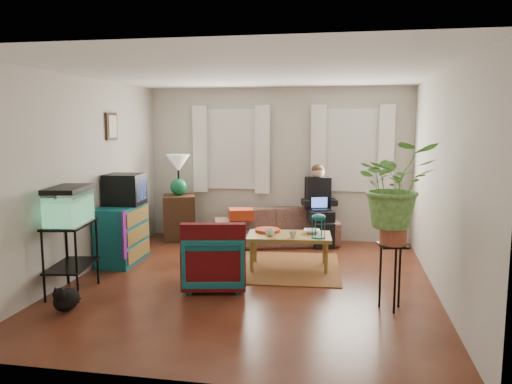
% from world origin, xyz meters
% --- Properties ---
extents(floor, '(4.50, 5.00, 0.01)m').
position_xyz_m(floor, '(0.00, 0.00, 0.00)').
color(floor, '#4F2B14').
rests_on(floor, ground).
extents(ceiling, '(4.50, 5.00, 0.01)m').
position_xyz_m(ceiling, '(0.00, 0.00, 2.60)').
color(ceiling, white).
rests_on(ceiling, wall_back).
extents(wall_back, '(4.50, 0.01, 2.60)m').
position_xyz_m(wall_back, '(0.00, 2.50, 1.30)').
color(wall_back, silver).
rests_on(wall_back, floor).
extents(wall_front, '(4.50, 0.01, 2.60)m').
position_xyz_m(wall_front, '(0.00, -2.50, 1.30)').
color(wall_front, silver).
rests_on(wall_front, floor).
extents(wall_left, '(0.01, 5.00, 2.60)m').
position_xyz_m(wall_left, '(-2.25, 0.00, 1.30)').
color(wall_left, silver).
rests_on(wall_left, floor).
extents(wall_right, '(0.01, 5.00, 2.60)m').
position_xyz_m(wall_right, '(2.25, 0.00, 1.30)').
color(wall_right, silver).
rests_on(wall_right, floor).
extents(window_left, '(1.08, 0.04, 1.38)m').
position_xyz_m(window_left, '(-0.80, 2.48, 1.55)').
color(window_left, white).
rests_on(window_left, wall_back).
extents(window_right, '(1.08, 0.04, 1.38)m').
position_xyz_m(window_right, '(1.25, 2.48, 1.55)').
color(window_right, white).
rests_on(window_right, wall_back).
extents(curtains_left, '(1.36, 0.06, 1.50)m').
position_xyz_m(curtains_left, '(-0.80, 2.40, 1.55)').
color(curtains_left, white).
rests_on(curtains_left, wall_back).
extents(curtains_right, '(1.36, 0.06, 1.50)m').
position_xyz_m(curtains_right, '(1.25, 2.40, 1.55)').
color(curtains_right, white).
rests_on(curtains_right, wall_back).
extents(picture_frame, '(0.04, 0.32, 0.40)m').
position_xyz_m(picture_frame, '(-2.21, 0.85, 1.95)').
color(picture_frame, '#3D2616').
rests_on(picture_frame, wall_left).
extents(area_rug, '(2.09, 1.72, 0.01)m').
position_xyz_m(area_rug, '(0.11, 0.68, 0.01)').
color(area_rug, brown).
rests_on(area_rug, floor).
extents(sofa, '(2.15, 1.34, 0.79)m').
position_xyz_m(sofa, '(0.04, 2.05, 0.39)').
color(sofa, brown).
rests_on(sofa, floor).
extents(seated_person, '(0.66, 0.74, 1.20)m').
position_xyz_m(seated_person, '(0.73, 2.26, 0.60)').
color(seated_person, black).
rests_on(seated_person, sofa).
extents(side_table, '(0.67, 0.67, 0.77)m').
position_xyz_m(side_table, '(-1.65, 2.10, 0.39)').
color(side_table, '#3E2917').
rests_on(side_table, floor).
extents(table_lamp, '(0.50, 0.50, 0.71)m').
position_xyz_m(table_lamp, '(-1.65, 2.10, 1.11)').
color(table_lamp, white).
rests_on(table_lamp, side_table).
extents(dresser, '(0.50, 0.94, 0.83)m').
position_xyz_m(dresser, '(-1.99, 0.58, 0.42)').
color(dresser, navy).
rests_on(dresser, floor).
extents(crt_tv, '(0.53, 0.48, 0.44)m').
position_xyz_m(crt_tv, '(-1.98, 0.68, 1.05)').
color(crt_tv, black).
rests_on(crt_tv, dresser).
extents(aquarium_stand, '(0.53, 0.81, 0.84)m').
position_xyz_m(aquarium_stand, '(-2.00, -0.76, 0.42)').
color(aquarium_stand, black).
rests_on(aquarium_stand, floor).
extents(aquarium, '(0.47, 0.73, 0.44)m').
position_xyz_m(aquarium, '(-2.00, -0.76, 1.06)').
color(aquarium, '#7FD899').
rests_on(aquarium, aquarium_stand).
extents(black_cat, '(0.26, 0.38, 0.31)m').
position_xyz_m(black_cat, '(-1.75, -1.31, 0.15)').
color(black_cat, black).
rests_on(black_cat, floor).
extents(armchair, '(0.86, 0.82, 0.75)m').
position_xyz_m(armchair, '(-0.40, -0.23, 0.38)').
color(armchair, '#12556F').
rests_on(armchair, floor).
extents(serape_throw, '(0.78, 0.32, 0.62)m').
position_xyz_m(serape_throw, '(-0.34, -0.52, 0.53)').
color(serape_throw, '#9E0A0A').
rests_on(serape_throw, armchair).
extents(coffee_table, '(1.19, 0.72, 0.47)m').
position_xyz_m(coffee_table, '(0.41, 0.72, 0.24)').
color(coffee_table, olive).
rests_on(coffee_table, floor).
extents(cup_a, '(0.14, 0.14, 0.10)m').
position_xyz_m(cup_a, '(0.16, 0.59, 0.52)').
color(cup_a, white).
rests_on(cup_a, coffee_table).
extents(cup_b, '(0.11, 0.11, 0.10)m').
position_xyz_m(cup_b, '(0.48, 0.54, 0.52)').
color(cup_b, beige).
rests_on(cup_b, coffee_table).
extents(bowl, '(0.24, 0.24, 0.06)m').
position_xyz_m(bowl, '(0.71, 0.85, 0.50)').
color(bowl, white).
rests_on(bowl, coffee_table).
extents(snack_tray, '(0.38, 0.38, 0.04)m').
position_xyz_m(snack_tray, '(0.09, 0.85, 0.49)').
color(snack_tray, '#B21414').
rests_on(snack_tray, coffee_table).
extents(birdcage, '(0.20, 0.20, 0.33)m').
position_xyz_m(birdcage, '(0.82, 0.60, 0.64)').
color(birdcage, '#115B6B').
rests_on(birdcage, coffee_table).
extents(plant_stand, '(0.36, 0.36, 0.72)m').
position_xyz_m(plant_stand, '(1.67, -0.64, 0.36)').
color(plant_stand, black).
rests_on(plant_stand, floor).
extents(potted_plant, '(0.95, 0.86, 0.91)m').
position_xyz_m(potted_plant, '(1.67, -0.64, 1.22)').
color(potted_plant, '#599947').
rests_on(potted_plant, plant_stand).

